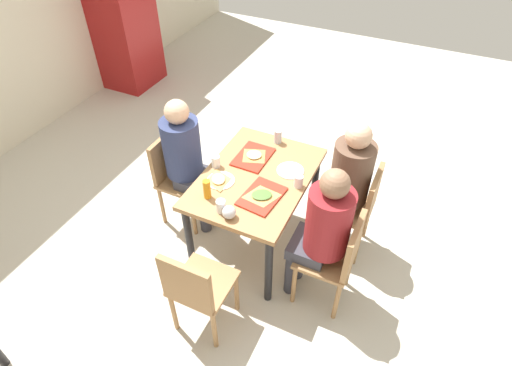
{
  "coord_description": "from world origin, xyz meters",
  "views": [
    {
      "loc": [
        -2.29,
        -1.08,
        2.94
      ],
      "look_at": [
        0.0,
        0.0,
        0.69
      ],
      "focal_mm": 29.45,
      "sensor_mm": 36.0,
      "label": 1
    }
  ],
  "objects_px": {
    "chair_left_end": "(196,287)",
    "person_far_side": "(186,155)",
    "plastic_cup_c": "(221,206)",
    "foil_bundle": "(229,212)",
    "person_in_red": "(322,227)",
    "pizza_slice_a": "(262,195)",
    "soda_can": "(278,136)",
    "main_table": "(256,185)",
    "chair_near_left": "(337,256)",
    "paper_plate_center": "(221,181)",
    "chair_near_right": "(358,205)",
    "paper_plate_near_edge": "(290,170)",
    "pizza_slice_b": "(254,155)",
    "drink_fridge": "(123,15)",
    "plastic_cup_b": "(299,181)",
    "tray_red_near": "(262,196)",
    "plastic_cup_a": "(216,161)",
    "pizza_slice_c": "(218,179)",
    "chair_far_side": "(176,173)",
    "tray_red_far": "(253,157)",
    "condiment_bottle": "(207,189)",
    "person_in_brown_jacket": "(346,178)"
  },
  "relations": [
    {
      "from": "chair_left_end",
      "to": "person_far_side",
      "type": "height_order",
      "value": "person_far_side"
    },
    {
      "from": "plastic_cup_c",
      "to": "foil_bundle",
      "type": "xyz_separation_m",
      "value": [
        -0.03,
        -0.08,
        0.0
      ]
    },
    {
      "from": "person_in_red",
      "to": "pizza_slice_a",
      "type": "bearing_deg",
      "value": 81.1
    },
    {
      "from": "soda_can",
      "to": "main_table",
      "type": "bearing_deg",
      "value": -177.62
    },
    {
      "from": "chair_near_left",
      "to": "paper_plate_center",
      "type": "xyz_separation_m",
      "value": [
        0.12,
        1.02,
        0.26
      ]
    },
    {
      "from": "plastic_cup_c",
      "to": "chair_near_right",
      "type": "bearing_deg",
      "value": -48.6
    },
    {
      "from": "paper_plate_center",
      "to": "paper_plate_near_edge",
      "type": "height_order",
      "value": "same"
    },
    {
      "from": "person_in_red",
      "to": "pizza_slice_b",
      "type": "distance_m",
      "value": 0.91
    },
    {
      "from": "foil_bundle",
      "to": "drink_fridge",
      "type": "distance_m",
      "value": 3.79
    },
    {
      "from": "person_far_side",
      "to": "plastic_cup_b",
      "type": "xyz_separation_m",
      "value": [
        0.03,
        -1.0,
        0.06
      ]
    },
    {
      "from": "tray_red_near",
      "to": "plastic_cup_a",
      "type": "xyz_separation_m",
      "value": [
        0.17,
        0.49,
        0.04
      ]
    },
    {
      "from": "paper_plate_center",
      "to": "plastic_cup_c",
      "type": "relative_size",
      "value": 2.2
    },
    {
      "from": "chair_left_end",
      "to": "plastic_cup_c",
      "type": "relative_size",
      "value": 8.66
    },
    {
      "from": "tray_red_near",
      "to": "drink_fridge",
      "type": "xyz_separation_m",
      "value": [
        2.18,
        2.99,
        0.17
      ]
    },
    {
      "from": "pizza_slice_b",
      "to": "plastic_cup_c",
      "type": "height_order",
      "value": "plastic_cup_c"
    },
    {
      "from": "plastic_cup_c",
      "to": "pizza_slice_c",
      "type": "bearing_deg",
      "value": 32.5
    },
    {
      "from": "plastic_cup_b",
      "to": "plastic_cup_c",
      "type": "xyz_separation_m",
      "value": [
        -0.49,
        0.41,
        0.0
      ]
    },
    {
      "from": "chair_far_side",
      "to": "foil_bundle",
      "type": "bearing_deg",
      "value": -121.2
    },
    {
      "from": "chair_near_left",
      "to": "chair_near_right",
      "type": "height_order",
      "value": "same"
    },
    {
      "from": "person_in_red",
      "to": "tray_red_far",
      "type": "relative_size",
      "value": 3.55
    },
    {
      "from": "paper_plate_near_edge",
      "to": "pizza_slice_b",
      "type": "relative_size",
      "value": 0.91
    },
    {
      "from": "chair_near_left",
      "to": "chair_left_end",
      "type": "distance_m",
      "value": 1.04
    },
    {
      "from": "plastic_cup_b",
      "to": "person_in_red",
      "type": "bearing_deg",
      "value": -136.28
    },
    {
      "from": "paper_plate_center",
      "to": "pizza_slice_b",
      "type": "distance_m",
      "value": 0.4
    },
    {
      "from": "condiment_bottle",
      "to": "drink_fridge",
      "type": "distance_m",
      "value": 3.53
    },
    {
      "from": "paper_plate_near_edge",
      "to": "plastic_cup_a",
      "type": "xyz_separation_m",
      "value": [
        -0.2,
        0.57,
        0.05
      ]
    },
    {
      "from": "person_in_brown_jacket",
      "to": "condiment_bottle",
      "type": "distance_m",
      "value": 1.1
    },
    {
      "from": "paper_plate_center",
      "to": "plastic_cup_a",
      "type": "distance_m",
      "value": 0.2
    },
    {
      "from": "person_in_red",
      "to": "condiment_bottle",
      "type": "distance_m",
      "value": 0.88
    },
    {
      "from": "chair_far_side",
      "to": "soda_can",
      "type": "distance_m",
      "value": 0.97
    },
    {
      "from": "main_table",
      "to": "foil_bundle",
      "type": "xyz_separation_m",
      "value": [
        -0.49,
        -0.02,
        0.15
      ]
    },
    {
      "from": "chair_near_right",
      "to": "chair_left_end",
      "type": "relative_size",
      "value": 1.0
    },
    {
      "from": "main_table",
      "to": "pizza_slice_b",
      "type": "xyz_separation_m",
      "value": [
        0.21,
        0.11,
        0.13
      ]
    },
    {
      "from": "tray_red_near",
      "to": "plastic_cup_a",
      "type": "distance_m",
      "value": 0.52
    },
    {
      "from": "tray_red_far",
      "to": "condiment_bottle",
      "type": "relative_size",
      "value": 2.25
    },
    {
      "from": "chair_near_left",
      "to": "tray_red_far",
      "type": "bearing_deg",
      "value": 61.72
    },
    {
      "from": "paper_plate_center",
      "to": "pizza_slice_c",
      "type": "bearing_deg",
      "value": 118.38
    },
    {
      "from": "plastic_cup_c",
      "to": "condiment_bottle",
      "type": "xyz_separation_m",
      "value": [
        0.09,
        0.16,
        0.03
      ]
    },
    {
      "from": "chair_left_end",
      "to": "pizza_slice_a",
      "type": "xyz_separation_m",
      "value": [
        0.75,
        -0.15,
        0.28
      ]
    },
    {
      "from": "person_in_red",
      "to": "person_in_brown_jacket",
      "type": "bearing_deg",
      "value": 0.0
    },
    {
      "from": "soda_can",
      "to": "chair_far_side",
      "type": "bearing_deg",
      "value": 122.52
    },
    {
      "from": "paper_plate_center",
      "to": "pizza_slice_a",
      "type": "height_order",
      "value": "pizza_slice_a"
    },
    {
      "from": "chair_near_left",
      "to": "chair_far_side",
      "type": "bearing_deg",
      "value": 79.65
    },
    {
      "from": "person_far_side",
      "to": "plastic_cup_c",
      "type": "xyz_separation_m",
      "value": [
        -0.46,
        -0.59,
        0.06
      ]
    },
    {
      "from": "chair_near_right",
      "to": "foil_bundle",
      "type": "relative_size",
      "value": 8.66
    },
    {
      "from": "tray_red_far",
      "to": "person_in_brown_jacket",
      "type": "bearing_deg",
      "value": -83.6
    },
    {
      "from": "tray_red_near",
      "to": "plastic_cup_a",
      "type": "relative_size",
      "value": 3.6
    },
    {
      "from": "person_in_brown_jacket",
      "to": "pizza_slice_c",
      "type": "distance_m",
      "value": 1.01
    },
    {
      "from": "plastic_cup_b",
      "to": "plastic_cup_a",
      "type": "bearing_deg",
      "value": 94.76
    },
    {
      "from": "plastic_cup_c",
      "to": "pizza_slice_b",
      "type": "bearing_deg",
      "value": 4.57
    }
  ]
}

